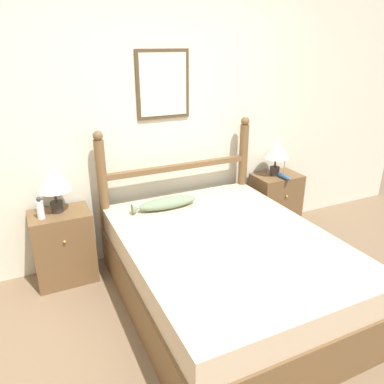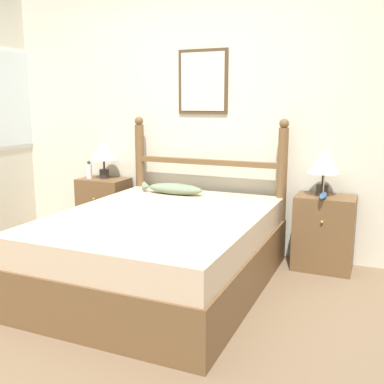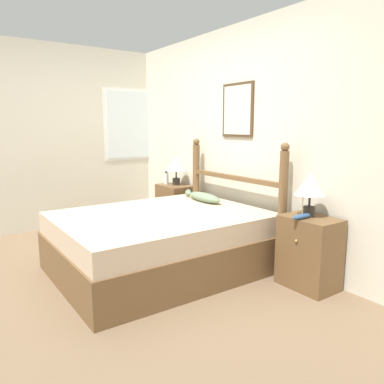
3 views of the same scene
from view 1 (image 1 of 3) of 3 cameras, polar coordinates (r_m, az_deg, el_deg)
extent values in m
plane|color=#7A6047|center=(2.76, 9.49, -24.00)|extent=(16.00, 16.00, 0.00)
cube|color=beige|center=(3.54, -5.32, 10.51)|extent=(6.40, 0.06, 2.55)
cube|color=#4C3823|center=(3.47, -4.45, 15.99)|extent=(0.50, 0.02, 0.60)
cube|color=beige|center=(3.45, -4.37, 15.98)|extent=(0.44, 0.01, 0.54)
cube|color=brown|center=(3.09, 5.29, -13.43)|extent=(1.54, 2.00, 0.38)
cube|color=#CCB293|center=(2.93, 5.48, -8.75)|extent=(1.50, 1.96, 0.21)
cylinder|color=brown|center=(3.44, -13.19, -2.07)|extent=(0.09, 0.09, 1.21)
sphere|color=brown|center=(3.24, -14.17, 8.31)|extent=(0.08, 0.08, 0.08)
cylinder|color=brown|center=(3.96, 7.62, 1.54)|extent=(0.09, 0.09, 1.21)
sphere|color=brown|center=(3.79, 8.10, 10.65)|extent=(0.08, 0.08, 0.08)
cube|color=brown|center=(3.55, -2.11, 3.83)|extent=(1.45, 0.06, 0.05)
cube|color=brown|center=(3.45, -18.96, -7.88)|extent=(0.49, 0.35, 0.65)
sphere|color=tan|center=(3.22, -18.83, -7.20)|extent=(0.02, 0.02, 0.02)
cube|color=brown|center=(4.22, 12.52, -1.58)|extent=(0.49, 0.35, 0.65)
sphere|color=tan|center=(4.04, 14.25, -0.66)|extent=(0.02, 0.02, 0.02)
cylinder|color=#2D2823|center=(3.32, -19.88, -2.11)|extent=(0.10, 0.10, 0.09)
cylinder|color=#2D2823|center=(3.28, -20.10, -0.56)|extent=(0.02, 0.02, 0.10)
cone|color=beige|center=(3.23, -20.44, 1.92)|extent=(0.27, 0.27, 0.20)
cylinder|color=#2D2823|center=(4.08, 12.46, 3.15)|extent=(0.10, 0.10, 0.09)
cylinder|color=#2D2823|center=(4.05, 12.57, 4.46)|extent=(0.02, 0.02, 0.10)
cone|color=beige|center=(4.01, 12.75, 6.51)|extent=(0.27, 0.27, 0.20)
cylinder|color=white|center=(3.23, -22.11, -2.53)|extent=(0.06, 0.06, 0.15)
sphere|color=#333338|center=(3.19, -22.34, -1.04)|extent=(0.04, 0.04, 0.04)
ellipsoid|color=#335684|center=(4.01, 13.74, 2.36)|extent=(0.06, 0.25, 0.05)
cylinder|color=#997F56|center=(3.98, 13.86, 3.72)|extent=(0.01, 0.01, 0.15)
ellipsoid|color=gray|center=(3.34, -3.70, -1.65)|extent=(0.54, 0.16, 0.10)
cone|color=gray|center=(3.25, -8.58, -2.53)|extent=(0.06, 0.09, 0.09)
camera|label=2|loc=(3.03, 77.80, -6.23)|focal=42.00mm
camera|label=3|loc=(4.50, 60.05, 4.20)|focal=35.00mm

